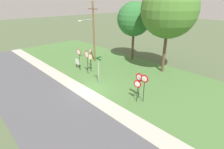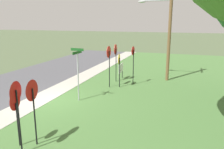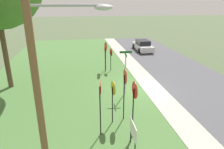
{
  "view_description": "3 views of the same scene",
  "coord_description": "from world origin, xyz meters",
  "px_view_note": "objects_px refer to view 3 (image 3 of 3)",
  "views": [
    {
      "loc": [
        13.43,
        -9.52,
        8.66
      ],
      "look_at": [
        0.52,
        2.44,
        1.19
      ],
      "focal_mm": 28.7,
      "sensor_mm": 36.0,
      "label": 1
    },
    {
      "loc": [
        10.95,
        7.49,
        4.65
      ],
      "look_at": [
        -1.17,
        3.36,
        1.61
      ],
      "focal_mm": 36.97,
      "sensor_mm": 36.0,
      "label": 2
    },
    {
      "loc": [
        -13.37,
        4.52,
        6.16
      ],
      "look_at": [
        -0.64,
        2.42,
        1.56
      ],
      "focal_mm": 32.91,
      "sensor_mm": 36.0,
      "label": 3
    }
  ],
  "objects_px": {
    "stop_sign_near_left": "(134,98)",
    "yield_sign_near_left": "(105,52)",
    "stop_sign_far_left": "(100,98)",
    "stop_sign_far_center": "(113,93)",
    "yield_sign_far_left": "(111,54)",
    "parked_sedan_distant": "(143,46)",
    "utility_pole": "(39,57)",
    "notice_board": "(133,132)",
    "street_name_post": "(125,69)",
    "yield_sign_near_right": "(106,49)",
    "stop_sign_near_right": "(125,83)"
  },
  "relations": [
    {
      "from": "stop_sign_near_left",
      "to": "yield_sign_near_left",
      "type": "bearing_deg",
      "value": -2.48
    },
    {
      "from": "stop_sign_far_left",
      "to": "stop_sign_far_center",
      "type": "bearing_deg",
      "value": -32.5
    },
    {
      "from": "yield_sign_far_left",
      "to": "parked_sedan_distant",
      "type": "relative_size",
      "value": 0.47
    },
    {
      "from": "stop_sign_far_center",
      "to": "utility_pole",
      "type": "height_order",
      "value": "utility_pole"
    },
    {
      "from": "stop_sign_far_center",
      "to": "yield_sign_far_left",
      "type": "relative_size",
      "value": 1.12
    },
    {
      "from": "yield_sign_near_left",
      "to": "notice_board",
      "type": "height_order",
      "value": "yield_sign_near_left"
    },
    {
      "from": "street_name_post",
      "to": "yield_sign_near_left",
      "type": "bearing_deg",
      "value": 11.77
    },
    {
      "from": "stop_sign_far_left",
      "to": "yield_sign_far_left",
      "type": "height_order",
      "value": "stop_sign_far_left"
    },
    {
      "from": "yield_sign_near_left",
      "to": "street_name_post",
      "type": "height_order",
      "value": "street_name_post"
    },
    {
      "from": "stop_sign_far_left",
      "to": "yield_sign_near_right",
      "type": "height_order",
      "value": "stop_sign_far_left"
    },
    {
      "from": "utility_pole",
      "to": "notice_board",
      "type": "relative_size",
      "value": 6.69
    },
    {
      "from": "stop_sign_far_left",
      "to": "yield_sign_near_left",
      "type": "bearing_deg",
      "value": -3.67
    },
    {
      "from": "notice_board",
      "to": "yield_sign_far_left",
      "type": "bearing_deg",
      "value": -3.61
    },
    {
      "from": "yield_sign_near_left",
      "to": "street_name_post",
      "type": "relative_size",
      "value": 0.83
    },
    {
      "from": "stop_sign_near_left",
      "to": "yield_sign_near_right",
      "type": "xyz_separation_m",
      "value": [
        10.43,
        -0.14,
        -0.11
      ]
    },
    {
      "from": "yield_sign_near_left",
      "to": "parked_sedan_distant",
      "type": "xyz_separation_m",
      "value": [
        8.0,
        -6.03,
        -1.29
      ]
    },
    {
      "from": "stop_sign_near_right",
      "to": "yield_sign_near_left",
      "type": "height_order",
      "value": "stop_sign_near_right"
    },
    {
      "from": "stop_sign_near_left",
      "to": "stop_sign_far_left",
      "type": "bearing_deg",
      "value": 70.11
    },
    {
      "from": "yield_sign_near_right",
      "to": "yield_sign_far_left",
      "type": "xyz_separation_m",
      "value": [
        -0.39,
        -0.43,
        -0.41
      ]
    },
    {
      "from": "yield_sign_near_right",
      "to": "utility_pole",
      "type": "distance_m",
      "value": 12.87
    },
    {
      "from": "stop_sign_near_right",
      "to": "utility_pole",
      "type": "xyz_separation_m",
      "value": [
        -3.3,
        3.47,
        2.4
      ]
    },
    {
      "from": "stop_sign_near_right",
      "to": "utility_pole",
      "type": "height_order",
      "value": "utility_pole"
    },
    {
      "from": "utility_pole",
      "to": "yield_sign_far_left",
      "type": "bearing_deg",
      "value": -19.34
    },
    {
      "from": "yield_sign_near_right",
      "to": "yield_sign_far_left",
      "type": "distance_m",
      "value": 0.71
    },
    {
      "from": "yield_sign_near_right",
      "to": "street_name_post",
      "type": "height_order",
      "value": "street_name_post"
    },
    {
      "from": "parked_sedan_distant",
      "to": "yield_sign_far_left",
      "type": "bearing_deg",
      "value": 144.91
    },
    {
      "from": "stop_sign_near_left",
      "to": "yield_sign_far_left",
      "type": "xyz_separation_m",
      "value": [
        10.04,
        -0.57,
        -0.52
      ]
    },
    {
      "from": "stop_sign_far_center",
      "to": "parked_sedan_distant",
      "type": "bearing_deg",
      "value": -30.45
    },
    {
      "from": "stop_sign_far_center",
      "to": "utility_pole",
      "type": "distance_m",
      "value": 5.01
    },
    {
      "from": "stop_sign_near_right",
      "to": "stop_sign_far_left",
      "type": "relative_size",
      "value": 1.04
    },
    {
      "from": "yield_sign_near_left",
      "to": "yield_sign_near_right",
      "type": "relative_size",
      "value": 0.96
    },
    {
      "from": "yield_sign_near_right",
      "to": "utility_pole",
      "type": "relative_size",
      "value": 0.32
    },
    {
      "from": "yield_sign_near_right",
      "to": "parked_sedan_distant",
      "type": "xyz_separation_m",
      "value": [
        7.33,
        -5.9,
        -1.37
      ]
    },
    {
      "from": "yield_sign_near_left",
      "to": "notice_board",
      "type": "relative_size",
      "value": 2.03
    },
    {
      "from": "utility_pole",
      "to": "parked_sedan_distant",
      "type": "relative_size",
      "value": 1.86
    },
    {
      "from": "stop_sign_far_left",
      "to": "utility_pole",
      "type": "relative_size",
      "value": 0.33
    },
    {
      "from": "stop_sign_near_left",
      "to": "yield_sign_far_left",
      "type": "distance_m",
      "value": 10.07
    },
    {
      "from": "stop_sign_near_left",
      "to": "notice_board",
      "type": "xyz_separation_m",
      "value": [
        -0.75,
        0.2,
        -1.25
      ]
    },
    {
      "from": "stop_sign_far_left",
      "to": "yield_sign_near_left",
      "type": "height_order",
      "value": "stop_sign_far_left"
    },
    {
      "from": "stop_sign_near_right",
      "to": "utility_pole",
      "type": "relative_size",
      "value": 0.35
    },
    {
      "from": "stop_sign_near_left",
      "to": "street_name_post",
      "type": "distance_m",
      "value": 4.88
    },
    {
      "from": "stop_sign_near_left",
      "to": "street_name_post",
      "type": "relative_size",
      "value": 0.92
    },
    {
      "from": "stop_sign_near_right",
      "to": "notice_board",
      "type": "height_order",
      "value": "stop_sign_near_right"
    },
    {
      "from": "yield_sign_near_left",
      "to": "yield_sign_near_right",
      "type": "xyz_separation_m",
      "value": [
        0.67,
        -0.13,
        0.07
      ]
    },
    {
      "from": "yield_sign_near_left",
      "to": "yield_sign_far_left",
      "type": "distance_m",
      "value": 0.7
    },
    {
      "from": "yield_sign_far_left",
      "to": "stop_sign_far_center",
      "type": "bearing_deg",
      "value": 160.54
    },
    {
      "from": "stop_sign_near_left",
      "to": "utility_pole",
      "type": "xyz_separation_m",
      "value": [
        -1.64,
        3.53,
        2.45
      ]
    },
    {
      "from": "yield_sign_near_right",
      "to": "street_name_post",
      "type": "xyz_separation_m",
      "value": [
        -5.61,
        -0.57,
        -0.15
      ]
    },
    {
      "from": "stop_sign_near_left",
      "to": "stop_sign_far_center",
      "type": "distance_m",
      "value": 1.63
    },
    {
      "from": "stop_sign_far_center",
      "to": "street_name_post",
      "type": "height_order",
      "value": "street_name_post"
    }
  ]
}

